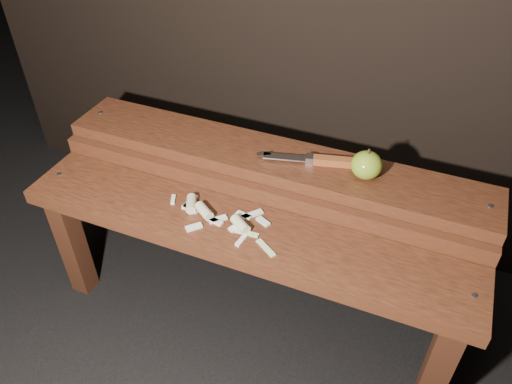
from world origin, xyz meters
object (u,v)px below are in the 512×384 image
at_px(knife, 320,160).
at_px(apple, 366,165).
at_px(bench_front_tier, 238,249).
at_px(bench_rear_tier, 270,180).

bearing_deg(knife, apple, -4.37).
bearing_deg(bench_front_tier, apple, 42.07).
distance_m(bench_front_tier, knife, 0.32).
distance_m(bench_front_tier, apple, 0.39).
xyz_separation_m(apple, knife, (-0.12, 0.01, -0.03)).
bearing_deg(bench_front_tier, bench_rear_tier, 90.00).
bearing_deg(knife, bench_front_tier, -119.09).
xyz_separation_m(bench_front_tier, knife, (0.13, 0.24, 0.16)).
distance_m(bench_rear_tier, apple, 0.28).
height_order(apple, knife, apple).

